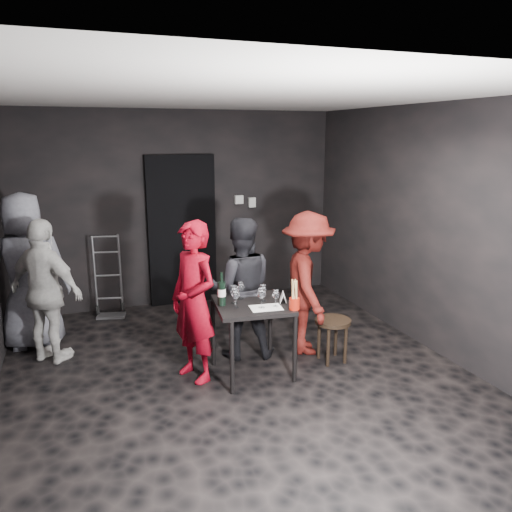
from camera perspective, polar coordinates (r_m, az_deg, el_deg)
name	(u,v)px	position (r m, az deg, el deg)	size (l,w,h in m)	color
floor	(238,376)	(5.17, -2.11, -13.50)	(4.50, 5.00, 0.02)	black
ceiling	(235,95)	(4.61, -2.42, 17.89)	(4.50, 5.00, 0.02)	silver
wall_back	(180,209)	(7.09, -8.65, 5.34)	(4.50, 0.04, 2.70)	black
wall_front	(398,348)	(2.57, 15.88, -10.12)	(4.50, 0.04, 2.70)	black
wall_right	(431,229)	(5.81, 19.36, 2.88)	(0.04, 5.00, 2.70)	black
doorway	(182,231)	(7.08, -8.46, 2.88)	(0.95, 0.10, 2.10)	black
wallbox_upper	(239,199)	(7.25, -1.97, 6.47)	(0.12, 0.06, 0.12)	#B7B7B2
wallbox_lower	(252,202)	(7.32, -0.48, 6.16)	(0.10, 0.06, 0.14)	#B7B7B2
hand_truck	(110,300)	(6.98, -16.37, -4.88)	(0.37, 0.32, 1.09)	#B2B2B7
tasting_table	(252,312)	(4.96, -0.41, -6.47)	(0.72, 0.72, 0.75)	black
stool	(333,327)	(5.38, 8.76, -8.03)	(0.38, 0.38, 0.47)	black
server_red	(194,297)	(4.86, -7.13, -4.72)	(0.61, 0.40, 1.67)	#9B0516
woman_black	(240,287)	(5.34, -1.79, -3.55)	(0.76, 0.42, 1.56)	black
man_maroon	(308,280)	(5.47, 5.93, -2.74)	(1.06, 0.49, 1.64)	#53120E
bystander_cream	(46,290)	(5.64, -22.87, -3.58)	(0.93, 0.44, 1.58)	silver
bystander_grey	(26,258)	(6.05, -24.77, -0.16)	(1.02, 0.56, 2.09)	slate
tasting_mat	(266,308)	(4.80, 1.15, -5.93)	(0.30, 0.20, 0.00)	white
wine_glass_a	(236,298)	(4.78, -2.32, -4.76)	(0.08, 0.08, 0.20)	white
wine_glass_b	(234,294)	(4.89, -2.50, -4.33)	(0.08, 0.08, 0.20)	white
wine_glass_c	(241,290)	(5.02, -1.72, -3.88)	(0.07, 0.07, 0.20)	white
wine_glass_d	(262,297)	(4.76, 0.65, -4.71)	(0.08, 0.08, 0.22)	white
wine_glass_e	(276,298)	(4.80, 2.28, -4.79)	(0.07, 0.07, 0.18)	white
wine_glass_f	(263,292)	(4.95, 0.80, -4.18)	(0.07, 0.07, 0.18)	white
wine_bottle	(222,293)	(4.85, -3.95, -4.19)	(0.08, 0.08, 0.33)	black
breadstick_cup	(294,295)	(4.73, 4.42, -4.48)	(0.10, 0.10, 0.31)	#99190B
reserved_card	(282,297)	(4.95, 2.95, -4.75)	(0.08, 0.13, 0.10)	white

